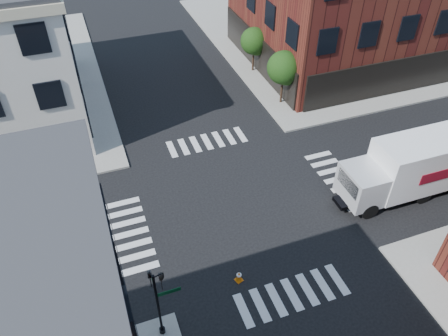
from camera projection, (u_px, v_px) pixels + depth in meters
name	position (u px, v px, depth m)	size (l,w,h in m)	color
ground	(242.00, 204.00, 27.58)	(120.00, 120.00, 0.00)	black
sidewalk_ne	(348.00, 30.00, 48.05)	(30.00, 30.00, 0.15)	gray
tree_near	(284.00, 69.00, 34.65)	(2.69, 2.69, 4.49)	black
tree_far	(255.00, 42.00, 39.13)	(2.43, 2.43, 4.07)	black
signal_pole	(158.00, 297.00, 19.20)	(1.29, 1.24, 4.60)	black
box_truck	(411.00, 167.00, 27.10)	(8.91, 2.85, 4.01)	white
traffic_cone	(239.00, 276.00, 23.03)	(0.47, 0.47, 0.70)	orange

